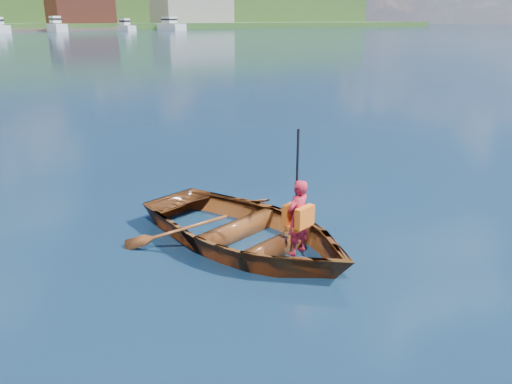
% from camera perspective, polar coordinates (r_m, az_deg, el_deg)
% --- Properties ---
extents(ground, '(600.00, 600.00, 0.00)m').
position_cam_1_polar(ground, '(8.31, -0.40, -4.50)').
color(ground, '#152941').
rests_on(ground, ground).
extents(rowboat, '(3.59, 4.42, 0.81)m').
position_cam_1_polar(rowboat, '(7.74, -1.24, -4.33)').
color(rowboat, brown).
rests_on(rowboat, ground).
extents(child_paddler, '(0.46, 0.41, 1.80)m').
position_cam_1_polar(child_paddler, '(7.14, 4.81, -2.86)').
color(child_paddler, red).
rests_on(child_paddler, ground).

